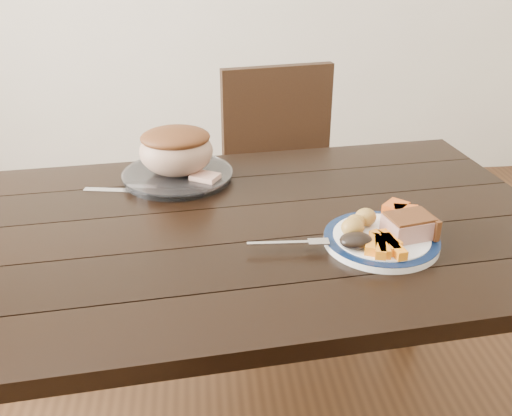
{
  "coord_description": "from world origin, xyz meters",
  "views": [
    {
      "loc": [
        -0.04,
        -1.19,
        1.39
      ],
      "look_at": [
        0.08,
        -0.02,
        0.8
      ],
      "focal_mm": 40.0,
      "sensor_mm": 36.0,
      "label": 1
    }
  ],
  "objects": [
    {
      "name": "roast_joint",
      "position": [
        -0.11,
        0.28,
        0.83
      ],
      "size": [
        0.2,
        0.17,
        0.13
      ],
      "primitive_type": "ellipsoid",
      "color": "tan",
      "rests_on": "serving_platter"
    },
    {
      "name": "dining_table",
      "position": [
        0.0,
        0.0,
        0.66
      ],
      "size": [
        1.68,
        1.05,
        0.75
      ],
      "rotation": [
        0.0,
        0.0,
        0.09
      ],
      "color": "black",
      "rests_on": "ground"
    },
    {
      "name": "dark_mushroom",
      "position": [
        0.28,
        -0.17,
        0.79
      ],
      "size": [
        0.07,
        0.05,
        0.03
      ],
      "primitive_type": "ellipsoid",
      "color": "black",
      "rests_on": "dinner_plate"
    },
    {
      "name": "fork",
      "position": [
        0.15,
        -0.14,
        0.77
      ],
      "size": [
        0.18,
        0.03,
        0.0
      ],
      "rotation": [
        0.0,
        0.0,
        -0.05
      ],
      "color": "silver",
      "rests_on": "dinner_plate"
    },
    {
      "name": "carrot_batons",
      "position": [
        0.34,
        -0.18,
        0.78
      ],
      "size": [
        0.09,
        0.11,
        0.02
      ],
      "color": "orange",
      "rests_on": "dinner_plate"
    },
    {
      "name": "cut_slice",
      "position": [
        -0.03,
        0.23,
        0.78
      ],
      "size": [
        0.09,
        0.08,
        0.02
      ],
      "primitive_type": "cube",
      "rotation": [
        0.0,
        0.0,
        -0.53
      ],
      "color": "tan",
      "rests_on": "serving_platter"
    },
    {
      "name": "pork_slice",
      "position": [
        0.4,
        -0.13,
        0.79
      ],
      "size": [
        0.11,
        0.1,
        0.04
      ],
      "primitive_type": "cube",
      "rotation": [
        0.0,
        0.0,
        0.21
      ],
      "color": "tan",
      "rests_on": "dinner_plate"
    },
    {
      "name": "roasted_potatoes",
      "position": [
        0.3,
        -0.1,
        0.79
      ],
      "size": [
        0.09,
        0.09,
        0.04
      ],
      "color": "gold",
      "rests_on": "dinner_plate"
    },
    {
      "name": "plate_rim",
      "position": [
        0.35,
        -0.12,
        0.77
      ],
      "size": [
        0.25,
        0.25,
        0.02
      ],
      "primitive_type": "torus",
      "color": "#0B1937",
      "rests_on": "dinner_plate"
    },
    {
      "name": "serving_platter",
      "position": [
        -0.11,
        0.28,
        0.76
      ],
      "size": [
        0.3,
        0.3,
        0.02
      ],
      "primitive_type": "cylinder",
      "color": "white",
      "rests_on": "dining_table"
    },
    {
      "name": "pumpkin_wedges",
      "position": [
        0.41,
        -0.06,
        0.79
      ],
      "size": [
        0.08,
        0.09,
        0.04
      ],
      "color": "orange",
      "rests_on": "dinner_plate"
    },
    {
      "name": "carving_knife",
      "position": [
        -0.14,
        0.2,
        0.76
      ],
      "size": [
        0.32,
        0.08,
        0.01
      ],
      "rotation": [
        0.0,
        0.0,
        -0.18
      ],
      "color": "silver",
      "rests_on": "dining_table"
    },
    {
      "name": "chair_far",
      "position": [
        0.27,
        0.74,
        0.52
      ],
      "size": [
        0.49,
        0.5,
        0.93
      ],
      "rotation": [
        0.0,
        0.0,
        3.31
      ],
      "color": "black",
      "rests_on": "ground"
    },
    {
      "name": "dinner_plate",
      "position": [
        0.35,
        -0.12,
        0.76
      ],
      "size": [
        0.25,
        0.25,
        0.02
      ],
      "primitive_type": "cylinder",
      "color": "white",
      "rests_on": "dining_table"
    }
  ]
}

